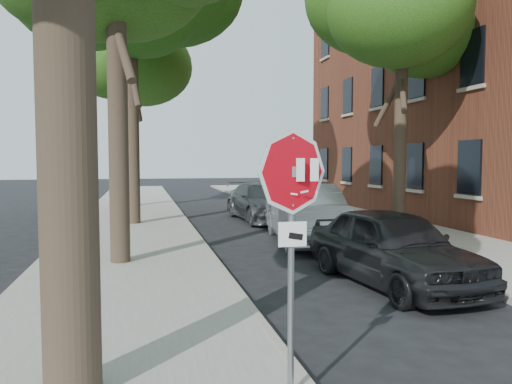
# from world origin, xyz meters

# --- Properties ---
(sidewalk_left) EXTENTS (4.00, 55.00, 0.12)m
(sidewalk_left) POSITION_xyz_m (-2.50, 12.00, 0.06)
(sidewalk_left) COLOR gray
(sidewalk_left) RESTS_ON ground
(sidewalk_right) EXTENTS (4.00, 55.00, 0.12)m
(sidewalk_right) POSITION_xyz_m (6.00, 12.00, 0.06)
(sidewalk_right) COLOR gray
(sidewalk_right) RESTS_ON ground
(curb_left) EXTENTS (0.12, 55.00, 0.13)m
(curb_left) POSITION_xyz_m (-0.45, 12.00, 0.07)
(curb_left) COLOR #9E9384
(curb_left) RESTS_ON ground
(curb_right) EXTENTS (0.12, 55.00, 0.13)m
(curb_right) POSITION_xyz_m (3.95, 12.00, 0.07)
(curb_right) COLOR #9E9384
(curb_right) RESTS_ON ground
(stop_sign) EXTENTS (0.76, 0.34, 2.61)m
(stop_sign) POSITION_xyz_m (-0.70, -0.03, 1.95)
(stop_sign) COLOR gray
(stop_sign) RESTS_ON sidewalk_left
(tree_mid_b) EXTENTS (5.88, 5.46, 10.36)m
(tree_mid_b) POSITION_xyz_m (-2.42, 14.12, 8.00)
(tree_mid_b) COLOR black
(tree_mid_b) RESTS_ON sidewalk_left
(tree_far) EXTENTS (5.29, 4.91, 9.33)m
(tree_far) POSITION_xyz_m (-2.72, 21.11, 7.21)
(tree_far) COLOR black
(tree_far) RESTS_ON sidewalk_left
(tree_right) EXTENTS (5.29, 4.91, 9.33)m
(tree_right) POSITION_xyz_m (5.98, 10.11, 7.21)
(tree_right) COLOR black
(tree_right) RESTS_ON sidewalk_right
(car_a) EXTENTS (2.22, 4.58, 1.51)m
(car_a) POSITION_xyz_m (2.60, 4.11, 0.75)
(car_a) COLOR black
(car_a) RESTS_ON ground
(car_b) EXTENTS (2.37, 5.34, 1.71)m
(car_b) POSITION_xyz_m (2.60, 9.21, 0.85)
(car_b) COLOR #9DA0A4
(car_b) RESTS_ON ground
(car_c) EXTENTS (2.39, 5.26, 1.49)m
(car_c) POSITION_xyz_m (2.60, 14.67, 0.75)
(car_c) COLOR #4D4F53
(car_c) RESTS_ON ground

